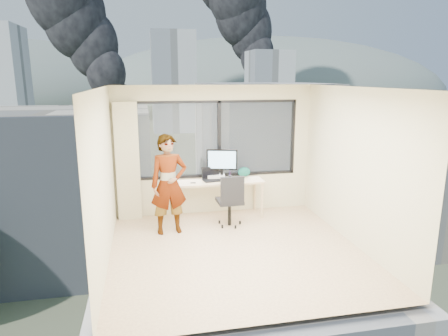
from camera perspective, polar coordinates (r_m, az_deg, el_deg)
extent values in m
cube|color=beige|center=(6.61, 1.75, -11.71)|extent=(4.00, 4.00, 0.01)
cube|color=white|center=(6.00, 1.92, 11.46)|extent=(4.00, 4.00, 0.01)
cube|color=beige|center=(4.33, 7.90, -6.82)|extent=(4.00, 0.01, 2.60)
cube|color=beige|center=(6.05, -16.94, -1.54)|extent=(0.01, 4.00, 2.60)
cube|color=beige|center=(6.90, 18.22, 0.12)|extent=(0.01, 4.00, 2.60)
cube|color=beige|center=(7.90, -13.62, 0.85)|extent=(0.45, 0.14, 2.30)
cube|color=tan|center=(7.99, -0.94, -4.38)|extent=(1.80, 0.60, 0.75)
imported|color=#2D2D33|center=(7.11, -7.91, -2.34)|extent=(0.70, 0.51, 1.79)
cube|color=white|center=(8.05, -1.16, -1.16)|extent=(0.37, 0.33, 0.08)
cube|color=black|center=(7.71, -4.45, -2.12)|extent=(0.11, 0.06, 0.01)
cylinder|color=black|center=(7.91, 0.88, -1.38)|extent=(0.09, 0.09, 0.09)
ellipsoid|color=#0B4738|center=(8.17, 2.89, -0.56)|extent=(0.26, 0.13, 0.20)
cube|color=#515B3D|center=(126.96, -10.69, 5.18)|extent=(400.00, 400.00, 0.04)
cube|color=beige|center=(37.92, -22.57, -2.95)|extent=(16.00, 12.00, 14.00)
cube|color=white|center=(46.67, 5.51, 2.11)|extent=(14.00, 13.00, 16.00)
cube|color=silver|center=(126.20, -7.26, 12.09)|extent=(13.00, 13.00, 30.00)
cube|color=silver|center=(153.08, 6.40, 11.50)|extent=(15.00, 15.00, 26.00)
ellipsoid|color=slate|center=(341.66, 6.00, 10.11)|extent=(300.00, 220.00, 96.00)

